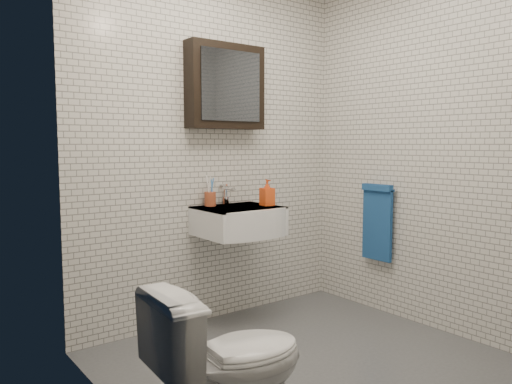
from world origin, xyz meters
The scene contains 9 objects.
ground centered at (0.00, 0.00, 0.01)m, with size 2.20×2.00×0.01m, color #4A4D52.
room_shell centered at (0.00, 0.00, 1.47)m, with size 2.22×2.02×2.51m.
washbasin centered at (0.05, 0.73, 0.76)m, with size 0.55×0.50×0.20m.
faucet centered at (0.05, 0.93, 0.92)m, with size 0.06×0.20×0.15m.
mirror_cabinet centered at (0.05, 0.93, 1.70)m, with size 0.60×0.15×0.60m.
towel_rail centered at (1.04, 0.35, 0.72)m, with size 0.09×0.30×0.58m.
toothbrush_cup centered at (-0.08, 0.94, 0.91)m, with size 0.10×0.10×0.22m.
soap_bottle centered at (0.26, 0.71, 0.94)m, with size 0.08×0.09×0.19m, color orange.
toilet centered at (-0.80, -0.36, 0.35)m, with size 0.39×0.69×0.70m, color white.
Camera 1 is at (-1.96, -2.08, 1.29)m, focal length 35.00 mm.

